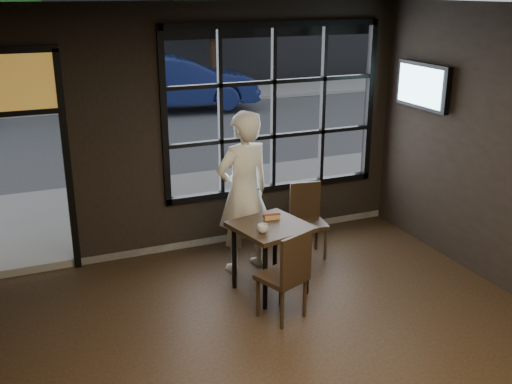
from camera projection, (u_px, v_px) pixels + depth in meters
name	position (u px, v px, depth m)	size (l,w,h in m)	color
ceiling	(328.00, 8.00, 4.04)	(6.00, 7.00, 0.02)	black
window_frame	(273.00, 109.00, 7.99)	(3.06, 0.12, 2.28)	black
stained_transom	(2.00, 83.00, 6.60)	(1.20, 0.06, 0.70)	orange
street_asphalt	(53.00, 69.00, 26.01)	(60.00, 41.00, 0.04)	#545456
cafe_table	(270.00, 258.00, 6.84)	(0.77, 0.77, 0.83)	black
chair_near	(282.00, 274.00, 6.26)	(0.43, 0.43, 1.00)	black
chair_window	(309.00, 222.00, 7.73)	(0.41, 0.41, 0.95)	black
man	(243.00, 192.00, 7.21)	(0.73, 0.48, 2.01)	silver
hotdog	(272.00, 217.00, 6.86)	(0.20, 0.08, 0.06)	tan
cup	(263.00, 229.00, 6.47)	(0.12, 0.12, 0.10)	silver
tv	(423.00, 86.00, 7.76)	(0.11, 1.01, 0.59)	black
navy_car	(177.00, 82.00, 16.71)	(1.55, 4.45, 1.46)	navy
tree_left	(6.00, 17.00, 16.62)	(2.14, 2.14, 3.65)	#332114
tree_right	(211.00, 0.00, 19.08)	(2.46, 2.46, 4.20)	#332114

